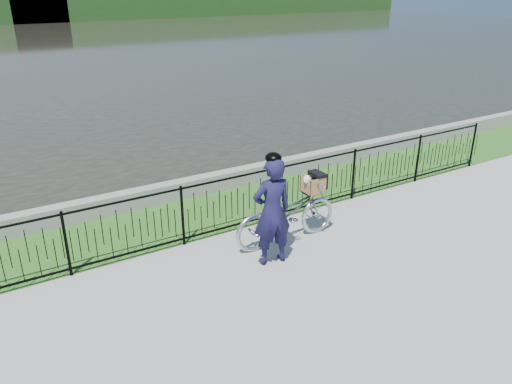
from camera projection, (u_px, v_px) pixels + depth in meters
ground at (278, 269)px, 8.32m from camera, size 120.00×120.00×0.00m
grass_strip at (209, 212)px, 10.37m from camera, size 60.00×2.00×0.01m
water at (13, 51)px, 34.30m from camera, size 120.00×120.00×0.00m
quay_wall at (189, 188)px, 11.08m from camera, size 60.00×0.30×0.40m
fence at (232, 204)px, 9.36m from camera, size 14.00×0.06×1.15m
far_building_right at (38, 8)px, 56.61m from camera, size 6.00×3.00×3.20m
bicycle_rig at (287, 213)px, 9.02m from camera, size 2.11×0.73×1.24m
cyclist at (272, 211)px, 8.18m from camera, size 0.73×0.52×1.95m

